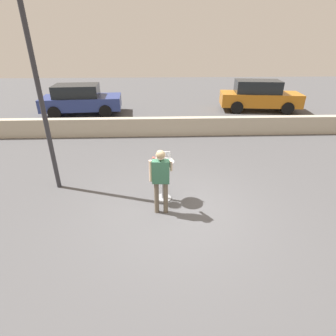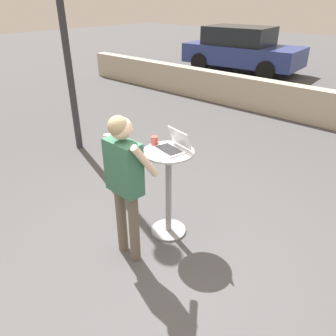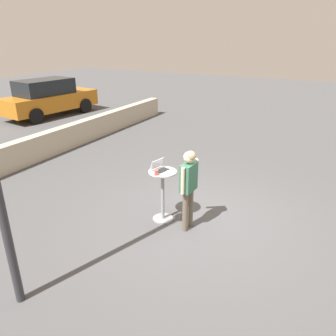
{
  "view_description": "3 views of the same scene",
  "coord_description": "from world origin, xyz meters",
  "px_view_note": "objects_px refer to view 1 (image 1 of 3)",
  "views": [
    {
      "loc": [
        -0.44,
        -5.22,
        3.8
      ],
      "look_at": [
        -0.21,
        0.43,
        1.01
      ],
      "focal_mm": 28.0,
      "sensor_mm": 36.0,
      "label": 1
    },
    {
      "loc": [
        1.82,
        -1.77,
        2.6
      ],
      "look_at": [
        -0.21,
        0.5,
        0.98
      ],
      "focal_mm": 35.0,
      "sensor_mm": 36.0,
      "label": 2
    },
    {
      "loc": [
        -5.54,
        -2.26,
        3.6
      ],
      "look_at": [
        -0.33,
        0.52,
        1.19
      ],
      "focal_mm": 35.0,
      "sensor_mm": 36.0,
      "label": 3
    }
  ],
  "objects_px": {
    "standing_person": "(161,174)",
    "laptop": "(163,158)",
    "street_lamp": "(35,72)",
    "cafe_table": "(163,177)",
    "coffee_mug": "(154,159)",
    "parked_car_further_down": "(259,96)",
    "parked_car_near_street": "(81,99)"
  },
  "relations": [
    {
      "from": "cafe_table",
      "to": "standing_person",
      "type": "distance_m",
      "value": 0.71
    },
    {
      "from": "coffee_mug",
      "to": "parked_car_near_street",
      "type": "height_order",
      "value": "parked_car_near_street"
    },
    {
      "from": "laptop",
      "to": "street_lamp",
      "type": "distance_m",
      "value": 3.63
    },
    {
      "from": "laptop",
      "to": "street_lamp",
      "type": "height_order",
      "value": "street_lamp"
    },
    {
      "from": "coffee_mug",
      "to": "parked_car_further_down",
      "type": "xyz_separation_m",
      "value": [
        5.99,
        9.25,
        -0.28
      ]
    },
    {
      "from": "cafe_table",
      "to": "laptop",
      "type": "height_order",
      "value": "laptop"
    },
    {
      "from": "laptop",
      "to": "standing_person",
      "type": "distance_m",
      "value": 0.66
    },
    {
      "from": "laptop",
      "to": "standing_person",
      "type": "xyz_separation_m",
      "value": [
        -0.07,
        -0.65,
        -0.11
      ]
    },
    {
      "from": "laptop",
      "to": "coffee_mug",
      "type": "height_order",
      "value": "laptop"
    },
    {
      "from": "cafe_table",
      "to": "coffee_mug",
      "type": "distance_m",
      "value": 0.54
    },
    {
      "from": "parked_car_further_down",
      "to": "street_lamp",
      "type": "distance_m",
      "value": 12.39
    },
    {
      "from": "cafe_table",
      "to": "laptop",
      "type": "distance_m",
      "value": 0.5
    },
    {
      "from": "standing_person",
      "to": "parked_car_near_street",
      "type": "distance_m",
      "value": 10.45
    },
    {
      "from": "standing_person",
      "to": "cafe_table",
      "type": "bearing_deg",
      "value": 84.27
    },
    {
      "from": "parked_car_near_street",
      "to": "parked_car_further_down",
      "type": "relative_size",
      "value": 0.95
    },
    {
      "from": "cafe_table",
      "to": "coffee_mug",
      "type": "bearing_deg",
      "value": 176.65
    },
    {
      "from": "standing_person",
      "to": "parked_car_further_down",
      "type": "height_order",
      "value": "parked_car_further_down"
    },
    {
      "from": "cafe_table",
      "to": "laptop",
      "type": "xyz_separation_m",
      "value": [
        0.01,
        0.06,
        0.49
      ]
    },
    {
      "from": "street_lamp",
      "to": "standing_person",
      "type": "bearing_deg",
      "value": -24.85
    },
    {
      "from": "cafe_table",
      "to": "street_lamp",
      "type": "bearing_deg",
      "value": 165.82
    },
    {
      "from": "standing_person",
      "to": "parked_car_near_street",
      "type": "relative_size",
      "value": 0.38
    },
    {
      "from": "standing_person",
      "to": "laptop",
      "type": "bearing_deg",
      "value": 83.82
    },
    {
      "from": "parked_car_further_down",
      "to": "street_lamp",
      "type": "height_order",
      "value": "street_lamp"
    },
    {
      "from": "cafe_table",
      "to": "parked_car_near_street",
      "type": "bearing_deg",
      "value": 115.87
    },
    {
      "from": "parked_car_near_street",
      "to": "street_lamp",
      "type": "xyz_separation_m",
      "value": [
        1.38,
        -8.19,
        2.3
      ]
    },
    {
      "from": "parked_car_further_down",
      "to": "street_lamp",
      "type": "relative_size",
      "value": 0.94
    },
    {
      "from": "coffee_mug",
      "to": "street_lamp",
      "type": "relative_size",
      "value": 0.02
    },
    {
      "from": "parked_car_near_street",
      "to": "street_lamp",
      "type": "bearing_deg",
      "value": -80.45
    },
    {
      "from": "coffee_mug",
      "to": "street_lamp",
      "type": "bearing_deg",
      "value": 164.98
    },
    {
      "from": "standing_person",
      "to": "parked_car_further_down",
      "type": "xyz_separation_m",
      "value": [
        5.82,
        9.85,
        -0.17
      ]
    },
    {
      "from": "cafe_table",
      "to": "parked_car_near_street",
      "type": "xyz_separation_m",
      "value": [
        -4.34,
        8.94,
        0.16
      ]
    },
    {
      "from": "cafe_table",
      "to": "parked_car_further_down",
      "type": "distance_m",
      "value": 10.91
    }
  ]
}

